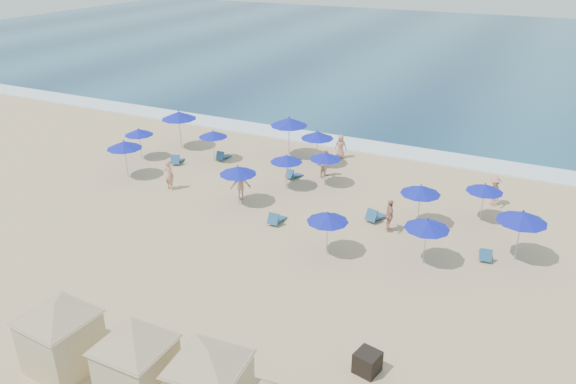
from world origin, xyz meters
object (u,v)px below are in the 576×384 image
Objects in this scene: cabana_1 at (136,356)px; umbrella_5 at (286,159)px; umbrella_13 at (213,134)px; beachgoer_4 at (341,147)px; umbrella_9 at (485,188)px; umbrella_11 at (522,217)px; umbrella_1 at (124,145)px; cabana_2 at (210,375)px; umbrella_3 at (238,170)px; beachgoer_1 at (326,164)px; umbrella_8 at (427,224)px; umbrella_4 at (289,122)px; umbrella_6 at (328,217)px; umbrella_10 at (421,190)px; trash_bin at (367,362)px; umbrella_7 at (325,156)px; umbrella_12 at (317,135)px; cabana_0 at (59,328)px; beachgoer_3 at (494,191)px; beachgoer_2 at (390,216)px; umbrella_2 at (179,115)px; beachgoer_5 at (240,184)px; umbrella_0 at (139,132)px; beachgoer_0 at (169,175)px.

cabana_1 is 2.01× the size of umbrella_5.
beachgoer_4 is at bearing 29.68° from umbrella_13.
umbrella_9 is 3.81m from umbrella_11.
umbrella_1 is at bearing -179.48° from umbrella_11.
cabana_2 is 14.57m from umbrella_3.
beachgoer_1 is (-9.20, 1.86, -0.97)m from umbrella_9.
umbrella_13 is at bearing 156.77° from umbrella_8.
umbrella_4 reaches higher than umbrella_6.
umbrella_10 is (2.39, 14.68, 0.40)m from cabana_2.
umbrella_7 is (-7.18, 13.48, 1.41)m from trash_bin.
umbrella_12 is (-2.82, 20.15, 0.49)m from cabana_1.
cabana_0 is at bearing 80.00° from beachgoer_4.
beachgoer_3 reaches higher than trash_bin.
cabana_1 reaches higher than beachgoer_2.
cabana_2 is at bearing 4.08° from cabana_0.
umbrella_13 is at bearing 22.37° from beachgoer_4.
beachgoer_5 is (7.76, -5.23, -1.42)m from umbrella_2.
umbrella_9 reaches higher than beachgoer_2.
beachgoer_5 reaches higher than beachgoer_1.
cabana_2 is 2.04× the size of umbrella_0.
umbrella_12 is at bearing 152.33° from umbrella_11.
umbrella_12 is at bearing 135.75° from umbrella_8.
cabana_1 is 1.82× the size of umbrella_12.
umbrella_6 reaches higher than beachgoer_1.
umbrella_9 is at bearing 9.90° from umbrella_1.
umbrella_1 is at bearing -159.57° from umbrella_7.
umbrella_13 is at bearing -17.39° from umbrella_2.
umbrella_2 is at bearing 47.23° from beachgoer_2.
umbrella_2 is 1.19× the size of umbrella_10.
umbrella_8 is (4.09, 1.12, 0.08)m from umbrella_6.
beachgoer_3 is 10.26m from beachgoer_4.
umbrella_6 is at bearing -56.03° from umbrella_4.
cabana_0 is 15.46m from beachgoer_2.
umbrella_1 is (1.29, -2.79, 0.23)m from umbrella_0.
beachgoer_4 is at bearing 26.67° from umbrella_0.
umbrella_8 reaches higher than umbrella_0.
umbrella_0 is at bearing 160.24° from trash_bin.
umbrella_7 is at bearing -172.17° from beachgoer_5.
umbrella_2 is at bearing 115.96° from cabana_0.
umbrella_11 is at bearing -19.88° from umbrella_7.
umbrella_1 is 1.34× the size of beachgoer_5.
cabana_2 is 22.54m from umbrella_0.
umbrella_12 reaches higher than beachgoer_0.
umbrella_0 is (-10.42, 16.37, 0.24)m from cabana_0.
umbrella_11 is at bearing 139.55° from beachgoer_5.
beachgoer_5 is (-9.44, -1.14, -1.06)m from umbrella_10.
umbrella_2 is 10.81m from beachgoer_1.
umbrella_5 is 0.98× the size of umbrella_6.
cabana_0 is 2.10× the size of umbrella_9.
umbrella_10 is (-1.13, 10.89, 1.56)m from trash_bin.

